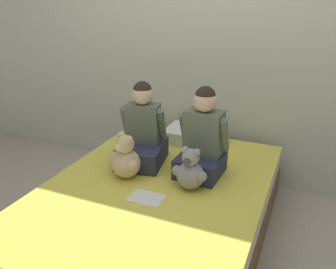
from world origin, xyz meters
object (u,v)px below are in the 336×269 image
object	(u,v)px
bed	(156,213)
pillow_at_headboard	(195,136)
child_on_right	(203,139)
child_on_left	(142,134)
teddy_bear_held_by_right_child	(190,171)
teddy_bear_held_by_left_child	(126,159)
sign_card	(146,198)

from	to	relation	value
bed	pillow_at_headboard	distance (m)	0.82
child_on_right	pillow_at_headboard	distance (m)	0.57
child_on_left	pillow_at_headboard	size ratio (longest dim) A/B	1.25
child_on_right	teddy_bear_held_by_right_child	world-z (taller)	child_on_right
teddy_bear_held_by_left_child	pillow_at_headboard	size ratio (longest dim) A/B	0.65
child_on_left	teddy_bear_held_by_left_child	world-z (taller)	child_on_left
pillow_at_headboard	child_on_right	bearing A→B (deg)	-65.90
sign_card	bed	bearing A→B (deg)	95.36
bed	child_on_left	xyz separation A→B (m)	(-0.24, 0.29, 0.43)
bed	child_on_left	world-z (taller)	child_on_left
bed	teddy_bear_held_by_right_child	world-z (taller)	teddy_bear_held_by_right_child
teddy_bear_held_by_left_child	sign_card	world-z (taller)	teddy_bear_held_by_left_child
bed	teddy_bear_held_by_left_child	distance (m)	0.42
teddy_bear_held_by_right_child	sign_card	bearing A→B (deg)	-128.17
bed	pillow_at_headboard	world-z (taller)	pillow_at_headboard
child_on_right	teddy_bear_held_by_left_child	bearing A→B (deg)	-147.28
child_on_right	teddy_bear_held_by_right_child	xyz separation A→B (m)	(-0.00, -0.23, -0.13)
bed	pillow_at_headboard	bearing A→B (deg)	90.00
bed	teddy_bear_held_by_right_child	xyz separation A→B (m)	(0.22, 0.06, 0.33)
child_on_right	bed	bearing A→B (deg)	-124.84
bed	sign_card	xyz separation A→B (m)	(0.02, -0.17, 0.22)
child_on_right	sign_card	bearing A→B (deg)	-111.64
child_on_left	child_on_right	bearing A→B (deg)	-9.55
pillow_at_headboard	bed	bearing A→B (deg)	-90.00
child_on_left	teddy_bear_held_by_right_child	size ratio (longest dim) A/B	2.12
bed	child_on_right	world-z (taller)	child_on_right
teddy_bear_held_by_right_child	sign_card	world-z (taller)	teddy_bear_held_by_right_child
teddy_bear_held_by_left_child	sign_card	xyz separation A→B (m)	(0.25, -0.19, -0.13)
sign_card	teddy_bear_held_by_left_child	bearing A→B (deg)	142.20
bed	child_on_right	bearing A→B (deg)	52.48
teddy_bear_held_by_left_child	teddy_bear_held_by_right_child	size ratio (longest dim) A/B	1.11
teddy_bear_held_by_right_child	pillow_at_headboard	distance (m)	0.76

